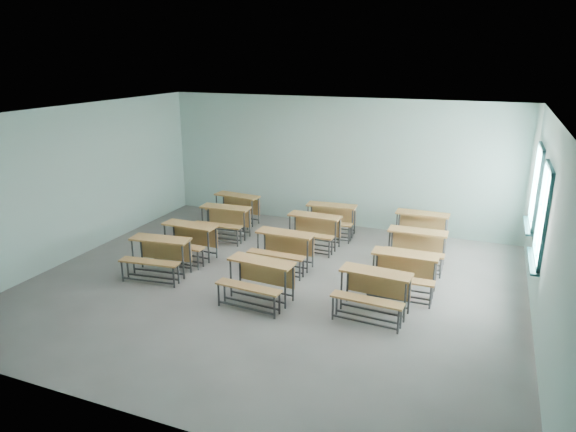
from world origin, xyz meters
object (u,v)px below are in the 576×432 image
desk_unit_r2c1 (313,227)px  desk_unit_r1c2 (404,268)px  desk_unit_r0c2 (374,287)px  desk_unit_r0c1 (259,275)px  desk_unit_r3c0 (235,205)px  desk_unit_r3c2 (421,224)px  desk_unit_r2c2 (416,243)px  desk_unit_r2c0 (224,218)px  desk_unit_r3c1 (330,216)px  desk_unit_r0c0 (159,252)px  desk_unit_r1c1 (283,245)px  desk_unit_r1c0 (187,236)px

desk_unit_r2c1 → desk_unit_r1c2: bearing=-33.5°
desk_unit_r0c2 → desk_unit_r0c1: bearing=-168.7°
desk_unit_r0c2 → desk_unit_r1c2: (0.32, 1.00, 0.00)m
desk_unit_r3c0 → desk_unit_r3c2: same height
desk_unit_r2c1 → desk_unit_r2c2: size_ratio=1.00×
desk_unit_r0c2 → desk_unit_r3c2: same height
desk_unit_r1c2 → desk_unit_r2c2: same height
desk_unit_r0c1 → desk_unit_r2c0: bearing=132.6°
desk_unit_r3c0 → desk_unit_r3c1: same height
desk_unit_r2c0 → desk_unit_r2c2: size_ratio=1.03×
desk_unit_r0c2 → desk_unit_r3c2: (0.26, 3.65, 0.00)m
desk_unit_r0c0 → desk_unit_r1c2: bearing=5.4°
desk_unit_r1c1 → desk_unit_r1c2: (2.46, -0.25, 0.00)m
desk_unit_r3c2 → desk_unit_r2c2: bearing=-86.2°
desk_unit_r0c1 → desk_unit_r2c0: 3.45m
desk_unit_r1c0 → desk_unit_r3c0: size_ratio=0.96×
desk_unit_r2c2 → desk_unit_r1c2: bearing=-91.9°
desk_unit_r1c2 → desk_unit_r2c1: size_ratio=1.00×
desk_unit_r3c2 → desk_unit_r1c1: bearing=-134.9°
desk_unit_r0c1 → desk_unit_r0c2: size_ratio=1.01×
desk_unit_r1c1 → desk_unit_r3c0: bearing=136.3°
desk_unit_r2c0 → desk_unit_r2c2: bearing=-4.0°
desk_unit_r3c1 → desk_unit_r3c0: bearing=176.6°
desk_unit_r2c0 → desk_unit_r3c0: 1.08m
desk_unit_r0c1 → desk_unit_r2c1: size_ratio=1.03×
desk_unit_r0c1 → desk_unit_r3c1: same height
desk_unit_r2c1 → desk_unit_r0c1: bearing=-89.1°
desk_unit_r2c2 → desk_unit_r0c1: bearing=-132.3°
desk_unit_r2c1 → desk_unit_r1c1: bearing=-96.4°
desk_unit_r1c0 → desk_unit_r3c2: same height
desk_unit_r0c0 → desk_unit_r3c2: same height
desk_unit_r0c1 → desk_unit_r0c2: 1.99m
desk_unit_r0c2 → desk_unit_r3c1: bearing=121.0°
desk_unit_r1c1 → desk_unit_r3c1: 2.28m
desk_unit_r3c1 → desk_unit_r3c2: (2.11, 0.14, 0.00)m
desk_unit_r0c2 → desk_unit_r2c2: same height
desk_unit_r1c0 → desk_unit_r3c2: size_ratio=1.02×
desk_unit_r2c0 → desk_unit_r2c1: 2.18m
desk_unit_r0c0 → desk_unit_r2c1: bearing=41.3°
desk_unit_r0c1 → desk_unit_r3c2: (2.23, 3.93, 0.00)m
desk_unit_r2c1 → desk_unit_r2c0: bearing=-174.6°
desk_unit_r0c0 → desk_unit_r2c1: size_ratio=1.06×
desk_unit_r3c0 → desk_unit_r3c2: bearing=8.2°
desk_unit_r3c1 → desk_unit_r3c2: size_ratio=1.05×
desk_unit_r0c1 → desk_unit_r3c0: (-2.42, 3.74, 0.00)m
desk_unit_r0c0 → desk_unit_r2c0: size_ratio=1.03×
desk_unit_r1c1 → desk_unit_r3c0: 3.16m
desk_unit_r0c2 → desk_unit_r2c1: same height
desk_unit_r2c0 → desk_unit_r3c0: same height
desk_unit_r3c0 → desk_unit_r1c1: bearing=-38.6°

